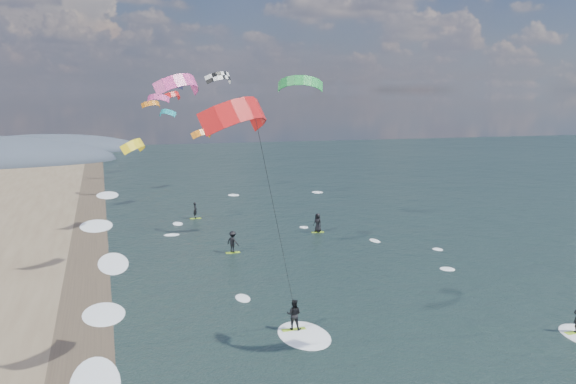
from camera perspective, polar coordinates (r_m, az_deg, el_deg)
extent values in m
cube|color=#382D23|center=(33.60, -17.79, -13.24)|extent=(3.00, 240.00, 0.00)
ellipsoid|color=#3D4756|center=(142.17, -20.84, 3.41)|extent=(40.00, 18.00, 7.00)
cube|color=#8EC021|center=(34.50, 0.53, -12.14)|extent=(1.28, 0.40, 0.06)
imported|color=black|center=(34.21, 0.53, -10.82)|extent=(0.99, 0.91, 1.63)
ellipsoid|color=white|center=(33.89, 1.43, -12.60)|extent=(2.60, 4.20, 0.12)
cylinder|color=black|center=(29.41, -1.03, -2.61)|extent=(0.02, 0.02, 12.61)
cube|color=#8EC021|center=(50.21, -4.92, -5.38)|extent=(1.10, 0.35, 0.05)
imported|color=black|center=(50.01, -4.93, -4.42)|extent=(1.18, 1.23, 1.68)
cube|color=#8EC021|center=(57.12, 2.65, -3.58)|extent=(1.10, 0.35, 0.05)
imported|color=black|center=(56.94, 2.66, -2.73)|extent=(0.90, 0.98, 1.67)
cube|color=#8EC021|center=(63.79, -8.23, -2.33)|extent=(1.10, 0.35, 0.05)
imported|color=black|center=(63.64, -8.24, -1.61)|extent=(0.45, 0.62, 1.59)
ellipsoid|color=white|center=(29.90, -15.58, -16.02)|extent=(2.40, 5.40, 0.11)
ellipsoid|color=white|center=(38.26, -15.80, -10.38)|extent=(2.40, 5.40, 0.11)
ellipsoid|color=white|center=(48.79, -15.96, -6.16)|extent=(2.40, 5.40, 0.11)
ellipsoid|color=white|center=(62.43, -16.08, -2.87)|extent=(2.40, 5.40, 0.11)
ellipsoid|color=white|center=(80.14, -16.17, -0.29)|extent=(2.40, 5.40, 0.11)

